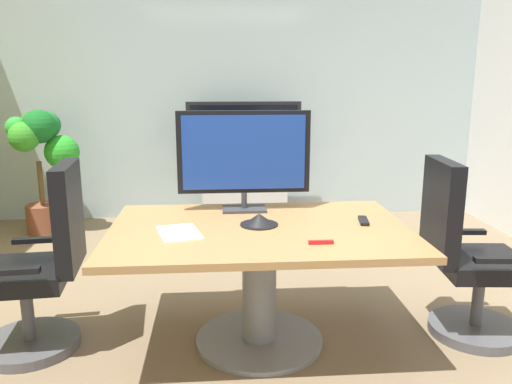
# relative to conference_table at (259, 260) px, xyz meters

# --- Properties ---
(ground_plane) EXTENTS (6.64, 6.64, 0.00)m
(ground_plane) POSITION_rel_conference_table_xyz_m (-0.06, 0.11, -0.52)
(ground_plane) COLOR #7A664C
(wall_back_glass_partition) EXTENTS (5.57, 0.10, 2.87)m
(wall_back_glass_partition) POSITION_rel_conference_table_xyz_m (-0.06, 2.94, 0.91)
(wall_back_glass_partition) COLOR #9EB2B7
(wall_back_glass_partition) RESTS_ON ground
(conference_table) EXTENTS (1.70, 1.13, 0.72)m
(conference_table) POSITION_rel_conference_table_xyz_m (0.00, 0.00, 0.00)
(conference_table) COLOR olive
(conference_table) RESTS_ON ground
(office_chair_left) EXTENTS (0.61, 0.59, 1.09)m
(office_chair_left) POSITION_rel_conference_table_xyz_m (-1.25, 0.04, -0.07)
(office_chair_left) COLOR #4C4C51
(office_chair_left) RESTS_ON ground
(office_chair_right) EXTENTS (0.61, 0.59, 1.09)m
(office_chair_right) POSITION_rel_conference_table_xyz_m (1.25, 0.01, -0.07)
(office_chair_right) COLOR #4C4C51
(office_chair_right) RESTS_ON ground
(tv_monitor) EXTENTS (0.84, 0.18, 0.64)m
(tv_monitor) POSITION_rel_conference_table_xyz_m (-0.07, 0.40, 0.56)
(tv_monitor) COLOR #333338
(tv_monitor) RESTS_ON conference_table
(wall_display_unit) EXTENTS (1.20, 0.36, 1.31)m
(wall_display_unit) POSITION_rel_conference_table_xyz_m (0.05, 2.58, -0.08)
(wall_display_unit) COLOR #B7BABC
(wall_display_unit) RESTS_ON ground
(potted_plant) EXTENTS (0.69, 0.63, 1.26)m
(potted_plant) POSITION_rel_conference_table_xyz_m (-1.96, 2.34, 0.32)
(potted_plant) COLOR brown
(potted_plant) RESTS_ON ground
(conference_phone) EXTENTS (0.22, 0.22, 0.07)m
(conference_phone) POSITION_rel_conference_table_xyz_m (0.00, 0.04, 0.23)
(conference_phone) COLOR black
(conference_phone) RESTS_ON conference_table
(remote_control) EXTENTS (0.08, 0.18, 0.02)m
(remote_control) POSITION_rel_conference_table_xyz_m (0.62, 0.05, 0.21)
(remote_control) COLOR black
(remote_control) RESTS_ON conference_table
(whiteboard_marker) EXTENTS (0.13, 0.02, 0.02)m
(whiteboard_marker) POSITION_rel_conference_table_xyz_m (0.29, -0.32, 0.21)
(whiteboard_marker) COLOR red
(whiteboard_marker) RESTS_ON conference_table
(paper_notepad) EXTENTS (0.28, 0.34, 0.01)m
(paper_notepad) POSITION_rel_conference_table_xyz_m (-0.45, -0.08, 0.20)
(paper_notepad) COLOR white
(paper_notepad) RESTS_ON conference_table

